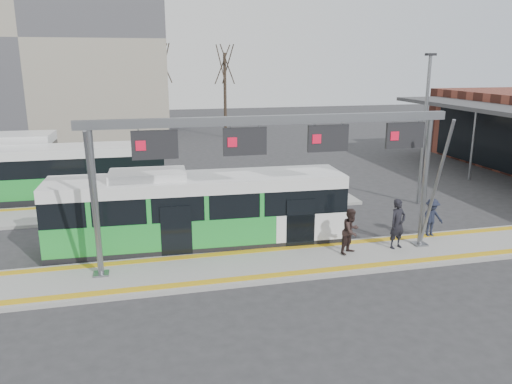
# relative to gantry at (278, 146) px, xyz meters

# --- Properties ---
(ground) EXTENTS (120.00, 120.00, 0.00)m
(ground) POSITION_rel_gantry_xyz_m (0.35, -0.25, -4.30)
(ground) COLOR #2D2D30
(ground) RESTS_ON ground
(platform_main) EXTENTS (22.00, 3.00, 0.15)m
(platform_main) POSITION_rel_gantry_xyz_m (0.35, -0.25, -4.22)
(platform_main) COLOR gray
(platform_main) RESTS_ON ground
(platform_second) EXTENTS (20.00, 3.00, 0.15)m
(platform_second) POSITION_rel_gantry_xyz_m (-3.65, 7.75, -4.22)
(platform_second) COLOR gray
(platform_second) RESTS_ON ground
(tactile_main) EXTENTS (22.00, 2.65, 0.02)m
(tactile_main) POSITION_rel_gantry_xyz_m (0.35, -0.25, -4.14)
(tactile_main) COLOR #C49117
(tactile_main) RESTS_ON platform_main
(tactile_second) EXTENTS (20.00, 0.35, 0.02)m
(tactile_second) POSITION_rel_gantry_xyz_m (-3.65, 8.90, -4.14)
(tactile_second) COLOR #C49117
(tactile_second) RESTS_ON platform_second
(gantry) EXTENTS (13.00, 1.68, 5.20)m
(gantry) POSITION_rel_gantry_xyz_m (0.00, 0.00, 0.00)
(gantry) COLOR slate
(gantry) RESTS_ON platform_main
(apartment_block) EXTENTS (24.50, 12.50, 18.40)m
(apartment_block) POSITION_rel_gantry_xyz_m (-13.65, 35.75, 4.91)
(apartment_block) COLOR gray
(apartment_block) RESTS_ON ground
(hero_bus) EXTENTS (11.46, 2.87, 3.13)m
(hero_bus) POSITION_rel_gantry_xyz_m (-2.54, 2.37, -2.87)
(hero_bus) COLOR black
(hero_bus) RESTS_ON ground
(bg_bus_green) EXTENTS (11.31, 2.55, 2.82)m
(bg_bus_green) POSITION_rel_gantry_xyz_m (-9.00, 11.00, -2.91)
(bg_bus_green) COLOR black
(bg_bus_green) RESTS_ON ground
(passenger_a) EXTENTS (0.81, 0.64, 1.93)m
(passenger_a) POSITION_rel_gantry_xyz_m (4.79, -0.02, -3.18)
(passenger_a) COLOR black
(passenger_a) RESTS_ON platform_main
(passenger_b) EXTENTS (1.06, 1.00, 1.73)m
(passenger_b) POSITION_rel_gantry_xyz_m (2.83, -0.11, -3.29)
(passenger_b) COLOR #2F211F
(passenger_b) RESTS_ON platform_main
(passenger_c) EXTENTS (1.04, 0.62, 1.58)m
(passenger_c) POSITION_rel_gantry_xyz_m (6.81, 0.84, -3.36)
(passenger_c) COLOR #1A1E2F
(passenger_c) RESTS_ON platform_main
(tree_left) EXTENTS (1.40, 1.40, 9.00)m
(tree_left) POSITION_rel_gantry_xyz_m (-2.01, 32.72, 2.53)
(tree_left) COLOR #382B21
(tree_left) RESTS_ON ground
(tree_mid) EXTENTS (1.40, 1.40, 8.87)m
(tree_mid) POSITION_rel_gantry_xyz_m (3.64, 30.56, 2.43)
(tree_mid) COLOR #382B21
(tree_mid) RESTS_ON ground
(lamp_east) EXTENTS (0.50, 0.25, 7.49)m
(lamp_east) POSITION_rel_gantry_xyz_m (9.22, 5.74, -0.31)
(lamp_east) COLOR slate
(lamp_east) RESTS_ON ground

